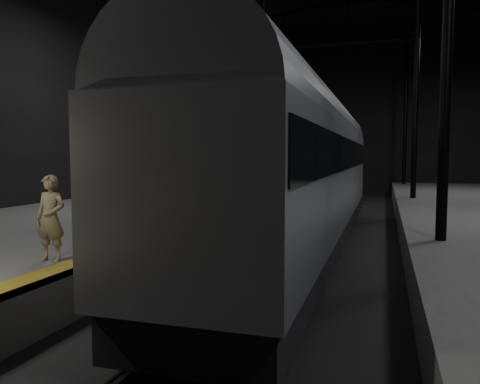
% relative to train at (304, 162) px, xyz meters
% --- Properties ---
extents(ground, '(44.00, 44.00, 0.00)m').
position_rel_train_xyz_m(ground, '(0.00, 1.65, -2.87)').
color(ground, black).
rests_on(ground, ground).
extents(platform_left, '(9.00, 43.80, 1.00)m').
position_rel_train_xyz_m(platform_left, '(-7.50, 1.65, -2.37)').
color(platform_left, '#545351').
rests_on(platform_left, ground).
extents(tactile_strip, '(0.50, 43.80, 0.01)m').
position_rel_train_xyz_m(tactile_strip, '(-3.25, 1.65, -1.87)').
color(tactile_strip, olive).
rests_on(tactile_strip, platform_left).
extents(track, '(2.40, 43.00, 0.24)m').
position_rel_train_xyz_m(track, '(0.00, 1.65, -2.80)').
color(track, '#3F3328').
rests_on(track, ground).
extents(train, '(2.89, 19.25, 5.15)m').
position_rel_train_xyz_m(train, '(0.00, 0.00, 0.00)').
color(train, '#A1A3A9').
rests_on(train, ground).
extents(woman, '(0.64, 0.44, 1.71)m').
position_rel_train_xyz_m(woman, '(-3.80, -7.10, -1.02)').
color(woman, '#908158').
rests_on(woman, platform_left).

